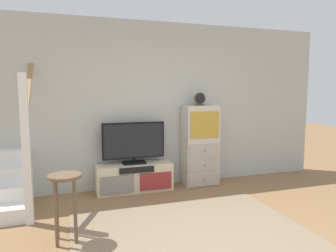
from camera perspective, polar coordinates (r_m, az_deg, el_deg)
The scene contains 7 objects.
back_wall at distance 5.10m, azimuth -3.72°, elevation 3.87°, with size 6.40×0.12×2.70m, color #B2B7B2.
area_rug at distance 3.69m, azimuth 4.13°, elevation -18.95°, with size 2.60×1.80×0.01m, color #847056.
media_console at distance 4.96m, azimuth -6.24°, elevation -9.49°, with size 1.20×0.38×0.44m.
television at distance 4.85m, azimuth -6.39°, elevation -2.92°, with size 0.99×0.22×0.66m.
side_cabinet at distance 5.21m, azimuth 6.02°, elevation -3.62°, with size 0.58×0.38×1.34m.
desk_clock at distance 5.11m, azimuth 5.93°, elevation 5.00°, with size 0.19×0.08×0.21m.
bar_stool_near at distance 3.44m, azimuth -18.59°, elevation -11.60°, with size 0.34×0.34×0.73m.
Camera 1 is at (-1.27, -2.47, 1.60)m, focal length 32.79 mm.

